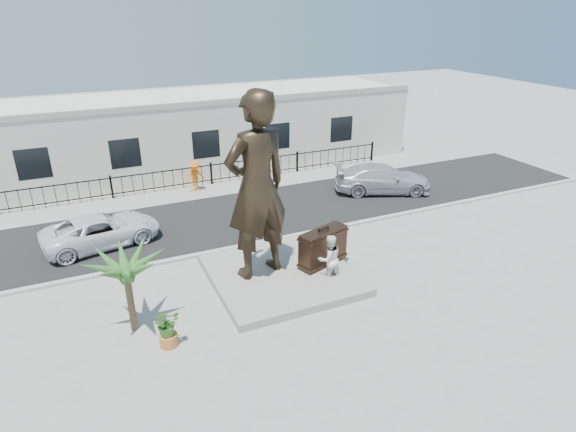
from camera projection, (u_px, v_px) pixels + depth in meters
name	position (u px, v px, depth m)	size (l,w,h in m)	color
ground	(311.00, 294.00, 17.39)	(100.00, 100.00, 0.00)	#9E9991
street	(239.00, 214.00, 24.06)	(40.00, 7.00, 0.01)	black
curb	(265.00, 242.00, 21.12)	(40.00, 0.25, 0.12)	#A5A399
far_sidewalk	(216.00, 188.00, 27.39)	(40.00, 2.50, 0.02)	#9E9991
plinth	(281.00, 274.00, 18.39)	(5.20, 5.20, 0.30)	gray
fence	(211.00, 174.00, 27.82)	(22.00, 0.10, 1.20)	black
building	(191.00, 131.00, 30.68)	(28.00, 7.00, 4.40)	silver
statue	(257.00, 187.00, 16.89)	(2.50, 1.64, 6.86)	black
suitcase	(323.00, 247.00, 18.57)	(2.04, 0.65, 1.44)	black
tourist	(329.00, 259.00, 17.88)	(0.92, 0.72, 1.90)	white
car_white	(102.00, 230.00, 20.72)	(2.25, 4.88, 1.36)	white
car_silver	(383.00, 179.00, 26.60)	(2.14, 5.27, 1.53)	#A8AAAD
worker	(195.00, 176.00, 26.67)	(1.11, 0.64, 1.71)	orange
palm_tree	(135.00, 329.00, 15.54)	(1.80, 1.80, 3.20)	#2A5B21
planter	(169.00, 340.00, 14.72)	(0.56, 0.56, 0.40)	#B96C31
shrub	(167.00, 323.00, 14.47)	(0.77, 0.67, 0.86)	#366D23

